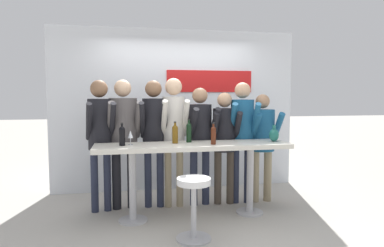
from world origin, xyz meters
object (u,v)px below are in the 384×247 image
(wine_bottle_2, at_px, (122,135))
(person_left, at_px, (123,129))
(bar_stool, at_px, (194,199))
(wine_bottle_1, at_px, (213,135))
(person_center_left, at_px, (154,128))
(person_far_right, at_px, (242,128))
(person_center, at_px, (174,126))
(person_right, at_px, (224,135))
(person_center_right, at_px, (200,132))
(wine_bottle_0, at_px, (189,132))
(decorative_vase, at_px, (274,135))
(tasting_table, at_px, (193,155))
(person_far_left, at_px, (100,129))
(person_rightmost, at_px, (262,136))
(wine_glass_0, at_px, (130,135))
(wine_bottle_3, at_px, (175,133))

(wine_bottle_2, bearing_deg, person_left, 88.50)
(bar_stool, height_order, wine_bottle_1, wine_bottle_1)
(person_center_left, bearing_deg, person_far_right, 3.43)
(person_center, distance_m, person_right, 0.74)
(person_center, height_order, person_center_right, person_center)
(wine_bottle_0, bearing_deg, person_far_right, 20.33)
(person_far_right, relative_size, decorative_vase, 7.99)
(bar_stool, height_order, person_left, person_left)
(person_center_left, xyz_separation_m, person_center_right, (0.65, -0.03, -0.08))
(tasting_table, xyz_separation_m, person_far_left, (-1.18, 0.45, 0.31))
(person_right, xyz_separation_m, person_rightmost, (0.58, 0.01, -0.02))
(person_center_left, relative_size, wine_bottle_0, 5.72)
(person_center, height_order, person_far_right, person_center)
(person_right, relative_size, decorative_vase, 7.33)
(person_left, bearing_deg, person_center, -12.15)
(bar_stool, xyz_separation_m, person_far_right, (0.94, 1.14, 0.65))
(person_rightmost, distance_m, wine_bottle_2, 2.07)
(wine_glass_0, bearing_deg, wine_bottle_3, 4.44)
(wine_bottle_0, distance_m, wine_bottle_1, 0.37)
(decorative_vase, bearing_deg, person_left, 165.25)
(tasting_table, relative_size, wine_bottle_2, 8.77)
(wine_bottle_0, bearing_deg, person_center_left, 139.71)
(person_center, xyz_separation_m, person_center_right, (0.38, 0.01, -0.10))
(tasting_table, height_order, wine_bottle_1, wine_bottle_1)
(person_far_right, height_order, person_rightmost, person_far_right)
(wine_bottle_3, height_order, wine_glass_0, wine_bottle_3)
(person_center_left, relative_size, wine_bottle_3, 6.37)
(person_center, bearing_deg, wine_bottle_0, -62.75)
(person_rightmost, xyz_separation_m, wine_glass_0, (-1.91, -0.42, 0.10))
(bar_stool, xyz_separation_m, person_right, (0.68, 1.14, 0.55))
(person_right, xyz_separation_m, wine_bottle_2, (-1.43, -0.46, 0.09))
(wine_glass_0, bearing_deg, wine_bottle_1, -8.55)
(person_center, relative_size, person_rightmost, 1.14)
(person_far_left, xyz_separation_m, wine_glass_0, (0.39, -0.41, -0.04))
(person_center_left, distance_m, wine_bottle_2, 0.67)
(person_left, bearing_deg, wine_bottle_0, -31.78)
(person_left, xyz_separation_m, wine_bottle_2, (-0.01, -0.53, -0.02))
(wine_bottle_0, height_order, wine_bottle_3, wine_bottle_0)
(person_far_right, relative_size, wine_bottle_2, 6.22)
(bar_stool, bearing_deg, wine_bottle_2, 138.13)
(tasting_table, distance_m, person_far_right, 0.97)
(wine_bottle_0, bearing_deg, person_left, 155.64)
(bar_stool, distance_m, wine_bottle_3, 1.00)
(person_left, xyz_separation_m, decorative_vase, (1.97, -0.52, -0.06))
(wine_bottle_2, relative_size, decorative_vase, 1.28)
(wine_bottle_0, height_order, decorative_vase, wine_bottle_0)
(person_left, relative_size, wine_glass_0, 10.08)
(person_far_left, bearing_deg, wine_bottle_3, -29.63)
(person_right, bearing_deg, wine_bottle_2, -156.38)
(person_far_right, bearing_deg, person_center_right, -173.31)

